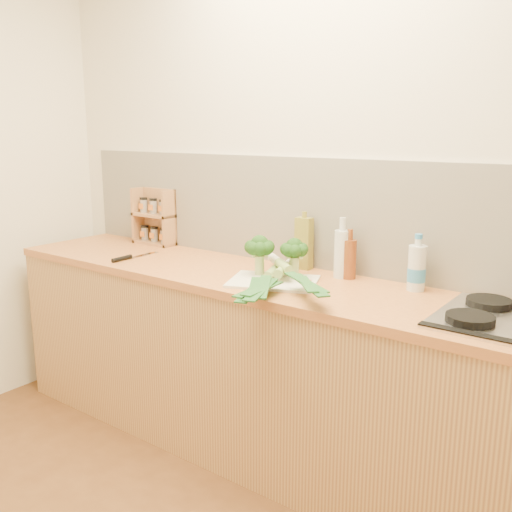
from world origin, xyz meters
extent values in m
plane|color=beige|center=(0.00, 1.50, 1.30)|extent=(3.50, 0.00, 3.50)
cube|color=silver|center=(0.00, 1.49, 1.17)|extent=(3.20, 0.02, 0.54)
cube|color=tan|center=(0.00, 1.20, 0.43)|extent=(3.20, 0.60, 0.86)
cube|color=#CF863D|center=(0.00, 1.20, 0.88)|extent=(3.20, 0.62, 0.04)
cube|color=black|center=(1.02, 0.97, 0.91)|extent=(0.58, 0.04, 0.01)
cylinder|color=black|center=(0.87, 1.08, 0.93)|extent=(0.17, 0.17, 0.03)
cylinder|color=black|center=(0.87, 1.32, 0.93)|extent=(0.17, 0.17, 0.03)
cube|color=beige|center=(-0.01, 1.14, 0.91)|extent=(0.46, 0.41, 0.01)
cylinder|color=#A9C170|center=(-0.12, 1.18, 0.96)|extent=(0.04, 0.04, 0.09)
sphere|color=black|center=(-0.12, 1.18, 1.05)|extent=(0.09, 0.09, 0.09)
sphere|color=black|center=(-0.08, 1.18, 1.04)|extent=(0.06, 0.06, 0.06)
sphere|color=black|center=(-0.10, 1.21, 1.04)|extent=(0.06, 0.06, 0.06)
sphere|color=black|center=(-0.13, 1.22, 1.04)|extent=(0.06, 0.06, 0.06)
sphere|color=black|center=(-0.16, 1.20, 1.04)|extent=(0.06, 0.06, 0.06)
sphere|color=black|center=(-0.16, 1.17, 1.04)|extent=(0.06, 0.06, 0.06)
sphere|color=black|center=(-0.13, 1.14, 1.04)|extent=(0.06, 0.06, 0.06)
sphere|color=black|center=(-0.10, 1.15, 1.04)|extent=(0.06, 0.06, 0.06)
cylinder|color=#A9C170|center=(0.03, 1.25, 0.96)|extent=(0.04, 0.04, 0.09)
sphere|color=black|center=(0.03, 1.25, 1.05)|extent=(0.08, 0.08, 0.08)
sphere|color=black|center=(0.06, 1.25, 1.04)|extent=(0.06, 0.06, 0.06)
sphere|color=black|center=(0.05, 1.28, 1.04)|extent=(0.06, 0.06, 0.06)
sphere|color=black|center=(0.02, 1.28, 1.04)|extent=(0.06, 0.06, 0.06)
sphere|color=black|center=(-0.01, 1.26, 1.04)|extent=(0.06, 0.06, 0.06)
sphere|color=black|center=(-0.01, 1.23, 1.04)|extent=(0.06, 0.06, 0.06)
sphere|color=black|center=(0.02, 1.21, 1.04)|extent=(0.06, 0.06, 0.06)
sphere|color=black|center=(0.05, 1.22, 1.04)|extent=(0.06, 0.06, 0.06)
cylinder|color=white|center=(-0.09, 1.30, 0.93)|extent=(0.08, 0.13, 0.04)
cylinder|color=#87A351|center=(-0.05, 1.17, 0.93)|extent=(0.09, 0.15, 0.04)
cube|color=#1B4B1E|center=(0.06, 0.89, 0.93)|extent=(0.10, 0.30, 0.02)
cube|color=#1B4B1E|center=(0.07, 0.88, 0.94)|extent=(0.17, 0.34, 0.01)
cube|color=#1B4B1E|center=(0.06, 0.90, 0.94)|extent=(0.19, 0.26, 0.02)
cylinder|color=white|center=(-0.04, 1.32, 0.95)|extent=(0.08, 0.14, 0.04)
cylinder|color=#87A351|center=(0.01, 1.18, 0.95)|extent=(0.09, 0.17, 0.04)
cube|color=#1B4B1E|center=(0.11, 0.88, 0.95)|extent=(0.09, 0.30, 0.02)
cube|color=#1B4B1E|center=(0.12, 0.87, 0.95)|extent=(0.16, 0.34, 0.01)
cube|color=#1B4B1E|center=(0.11, 0.89, 0.96)|extent=(0.18, 0.26, 0.02)
cylinder|color=white|center=(-0.09, 1.27, 0.97)|extent=(0.12, 0.11, 0.04)
cylinder|color=#87A351|center=(0.01, 1.18, 0.97)|extent=(0.15, 0.13, 0.04)
cube|color=#1B4B1E|center=(0.25, 0.99, 0.97)|extent=(0.23, 0.26, 0.02)
cube|color=#1B4B1E|center=(0.27, 0.98, 0.97)|extent=(0.30, 0.25, 0.01)
cube|color=#1B4B1E|center=(0.25, 1.00, 0.97)|extent=(0.27, 0.17, 0.02)
cube|color=silver|center=(-0.90, 1.18, 0.90)|extent=(0.04, 0.19, 0.00)
cylinder|color=black|center=(-0.90, 1.02, 0.91)|extent=(0.03, 0.13, 0.02)
cube|color=tan|center=(-1.08, 1.47, 1.07)|extent=(0.28, 0.02, 0.33)
cube|color=tan|center=(-1.08, 1.43, 0.91)|extent=(0.28, 0.11, 0.02)
cube|color=tan|center=(-1.08, 1.43, 1.08)|extent=(0.28, 0.11, 0.02)
cube|color=tan|center=(-1.21, 1.43, 1.07)|extent=(0.02, 0.11, 0.33)
cube|color=tan|center=(-0.95, 1.43, 1.07)|extent=(0.02, 0.11, 0.33)
cylinder|color=gray|center=(-1.16, 1.43, 0.96)|extent=(0.04, 0.04, 0.08)
cylinder|color=gray|center=(-1.08, 1.43, 0.96)|extent=(0.04, 0.04, 0.08)
cylinder|color=gray|center=(-1.00, 1.43, 0.96)|extent=(0.04, 0.04, 0.08)
cylinder|color=gray|center=(-1.16, 1.43, 1.12)|extent=(0.04, 0.04, 0.08)
cylinder|color=gray|center=(-1.08, 1.43, 1.12)|extent=(0.04, 0.04, 0.08)
cylinder|color=gray|center=(-1.00, 1.43, 1.12)|extent=(0.04, 0.04, 0.08)
cube|color=olive|center=(-0.04, 1.44, 1.03)|extent=(0.08, 0.05, 0.26)
cylinder|color=olive|center=(-0.04, 1.44, 1.17)|extent=(0.02, 0.02, 0.03)
cylinder|color=silver|center=(0.19, 1.40, 1.01)|extent=(0.07, 0.07, 0.22)
cylinder|color=silver|center=(0.19, 1.40, 1.15)|extent=(0.03, 0.03, 0.06)
cylinder|color=brown|center=(0.23, 1.41, 0.99)|extent=(0.06, 0.06, 0.18)
cylinder|color=brown|center=(0.23, 1.41, 1.11)|extent=(0.03, 0.03, 0.05)
cylinder|color=silver|center=(0.55, 1.40, 1.00)|extent=(0.08, 0.08, 0.19)
cylinder|color=silver|center=(0.55, 1.40, 1.11)|extent=(0.03, 0.03, 0.03)
cylinder|color=#3689CB|center=(0.55, 1.40, 0.97)|extent=(0.08, 0.08, 0.06)
camera|label=1|loc=(1.40, -0.89, 1.58)|focal=40.00mm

